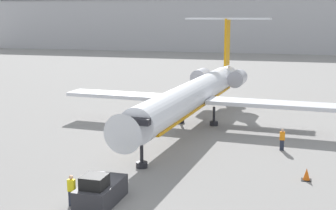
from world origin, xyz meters
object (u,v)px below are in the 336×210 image
at_px(worker_near_tug, 72,190).
at_px(traffic_cone_right, 307,174).
at_px(pushback_tug, 101,191).
at_px(worker_by_wing, 282,139).
at_px(airplane_main, 195,93).

distance_m(worker_near_tug, traffic_cone_right, 14.69).
distance_m(pushback_tug, worker_by_wing, 16.44).
bearing_deg(airplane_main, worker_near_tug, -96.02).
height_order(worker_near_tug, traffic_cone_right, worker_near_tug).
distance_m(pushback_tug, worker_near_tug, 1.60).
relative_size(worker_near_tug, traffic_cone_right, 2.23).
bearing_deg(airplane_main, worker_by_wing, -37.13).
distance_m(airplane_main, pushback_tug, 20.15).
xyz_separation_m(worker_near_tug, traffic_cone_right, (12.40, 7.86, -0.55)).
distance_m(airplane_main, worker_by_wing, 10.75).
relative_size(airplane_main, traffic_cone_right, 39.55).
distance_m(pushback_tug, traffic_cone_right, 13.11).
height_order(worker_near_tug, worker_by_wing, worker_near_tug).
bearing_deg(pushback_tug, traffic_cone_right, 32.77).
bearing_deg(worker_by_wing, traffic_cone_right, -74.34).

